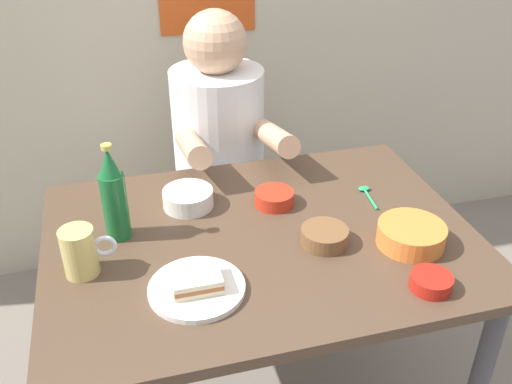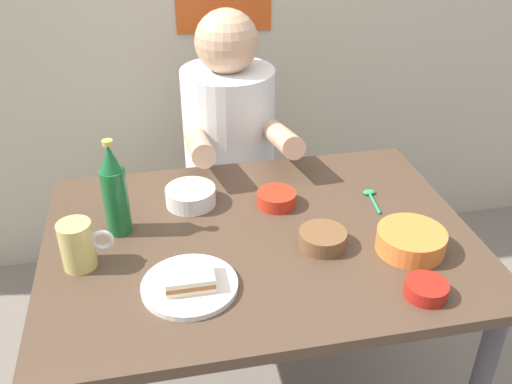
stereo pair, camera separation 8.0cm
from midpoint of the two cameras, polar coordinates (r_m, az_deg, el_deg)
dining_table at (r=1.52m, az=1.89°, el=-7.25°), size 1.10×0.80×0.74m
stool at (r=2.20m, az=-1.45°, el=-3.30°), size 0.34×0.34×0.45m
person_seated at (r=1.98m, az=-1.55°, el=6.51°), size 0.33×0.56×0.72m
plate_orange at (r=1.30m, az=-4.94°, el=-9.44°), size 0.22×0.22×0.01m
sandwich at (r=1.28m, az=-4.99°, el=-8.59°), size 0.11×0.09×0.04m
beer_mug at (r=1.38m, az=-15.93°, el=-5.19°), size 0.13×0.08×0.12m
beer_bottle at (r=1.45m, az=-12.56°, el=-0.02°), size 0.06×0.06×0.26m
condiment_bowl_brown at (r=1.43m, az=8.34°, el=-4.65°), size 0.12×0.12×0.04m
sauce_bowl_chili at (r=1.58m, az=3.54°, el=-0.62°), size 0.11×0.11×0.04m
soup_bowl_orange at (r=1.46m, az=16.91°, el=-4.67°), size 0.17×0.17×0.05m
rice_bowl_white at (r=1.58m, az=-5.18°, el=-0.35°), size 0.14×0.14×0.05m
sambal_bowl_red at (r=1.34m, az=18.50°, el=-9.28°), size 0.10×0.10×0.03m
spoon at (r=1.65m, az=12.92°, el=-0.46°), size 0.04×0.12×0.01m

